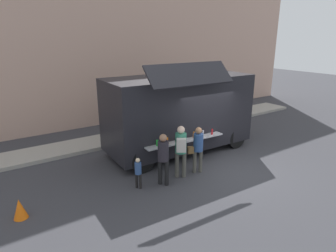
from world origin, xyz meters
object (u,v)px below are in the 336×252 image
object	(u,v)px
trash_bin	(213,114)
child_near_queue	(138,170)
traffic_cone_orange	(20,209)
customer_rear_waiting	(163,155)
customer_mid_with_backpack	(181,147)
food_truck_main	(179,111)
customer_front_ordering	(198,146)

from	to	relation	value
trash_bin	child_near_queue	size ratio (longest dim) A/B	0.96
traffic_cone_orange	customer_rear_waiting	size ratio (longest dim) A/B	0.32
customer_mid_with_backpack	customer_rear_waiting	size ratio (longest dim) A/B	1.06
food_truck_main	trash_bin	xyz separation A→B (m)	(3.98, 2.32, -1.18)
customer_front_ordering	customer_rear_waiting	xyz separation A→B (m)	(-1.46, -0.08, 0.04)
customer_front_ordering	customer_rear_waiting	size ratio (longest dim) A/B	0.96
food_truck_main	traffic_cone_orange	bearing A→B (deg)	-164.38
trash_bin	child_near_queue	distance (m)	8.05
customer_mid_with_backpack	customer_rear_waiting	bearing A→B (deg)	130.11
trash_bin	customer_front_ordering	xyz separation A→B (m)	(-4.66, -4.32, 0.49)
customer_front_ordering	child_near_queue	bearing A→B (deg)	106.98
traffic_cone_orange	trash_bin	world-z (taller)	trash_bin
customer_rear_waiting	child_near_queue	xyz separation A→B (m)	(-0.78, 0.23, -0.41)
child_near_queue	trash_bin	bearing A→B (deg)	-1.58
traffic_cone_orange	customer_rear_waiting	world-z (taller)	customer_rear_waiting
child_near_queue	customer_mid_with_backpack	bearing A→B (deg)	-38.37
food_truck_main	customer_mid_with_backpack	world-z (taller)	food_truck_main
customer_front_ordering	food_truck_main	bearing A→B (deg)	2.26
food_truck_main	customer_rear_waiting	bearing A→B (deg)	-133.66
customer_mid_with_backpack	trash_bin	bearing A→B (deg)	-17.33
food_truck_main	trash_bin	size ratio (longest dim) A/B	6.08
customer_front_ordering	customer_rear_waiting	world-z (taller)	customer_rear_waiting
food_truck_main	customer_front_ordering	world-z (taller)	food_truck_main
trash_bin	customer_rear_waiting	bearing A→B (deg)	-144.27
food_truck_main	trash_bin	bearing A→B (deg)	32.27
food_truck_main	customer_mid_with_backpack	bearing A→B (deg)	-122.77
traffic_cone_orange	child_near_queue	xyz separation A→B (m)	(3.31, -0.35, 0.33)
customer_rear_waiting	trash_bin	bearing A→B (deg)	0.23
trash_bin	child_near_queue	world-z (taller)	child_near_queue
customer_rear_waiting	food_truck_main	bearing A→B (deg)	8.79
customer_mid_with_backpack	child_near_queue	bearing A→B (deg)	118.27
food_truck_main	child_near_queue	distance (m)	3.60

